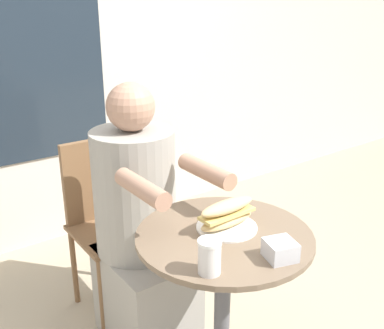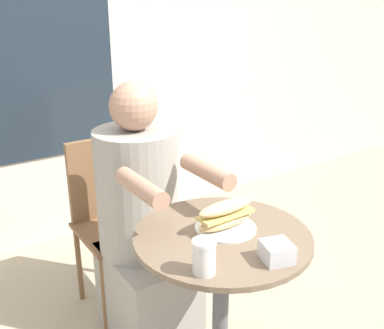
% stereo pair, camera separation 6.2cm
% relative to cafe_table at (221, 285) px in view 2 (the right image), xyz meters
% --- Properties ---
extents(storefront_wall, '(8.00, 0.09, 2.80)m').
position_rel_cafe_table_xyz_m(storefront_wall, '(-0.01, 1.69, 0.86)').
color(storefront_wall, beige).
rests_on(storefront_wall, ground_plane).
extents(cafe_table, '(0.62, 0.62, 0.75)m').
position_rel_cafe_table_xyz_m(cafe_table, '(0.00, 0.00, 0.00)').
color(cafe_table, brown).
rests_on(cafe_table, ground_plane).
extents(diner_chair, '(0.38, 0.38, 0.87)m').
position_rel_cafe_table_xyz_m(diner_chair, '(-0.05, 0.85, -0.02)').
color(diner_chair, brown).
rests_on(diner_chair, ground_plane).
extents(seated_diner, '(0.36, 0.64, 1.20)m').
position_rel_cafe_table_xyz_m(seated_diner, '(-0.05, 0.50, -0.02)').
color(seated_diner, gray).
rests_on(seated_diner, ground_plane).
extents(sandwich_on_plate, '(0.23, 0.22, 0.11)m').
position_rel_cafe_table_xyz_m(sandwich_on_plate, '(0.03, 0.03, 0.26)').
color(sandwich_on_plate, white).
rests_on(sandwich_on_plate, cafe_table).
extents(drink_cup, '(0.07, 0.07, 0.11)m').
position_rel_cafe_table_xyz_m(drink_cup, '(-0.19, -0.15, 0.26)').
color(drink_cup, silver).
rests_on(drink_cup, cafe_table).
extents(napkin_box, '(0.11, 0.11, 0.06)m').
position_rel_cafe_table_xyz_m(napkin_box, '(0.04, -0.23, 0.24)').
color(napkin_box, silver).
rests_on(napkin_box, cafe_table).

